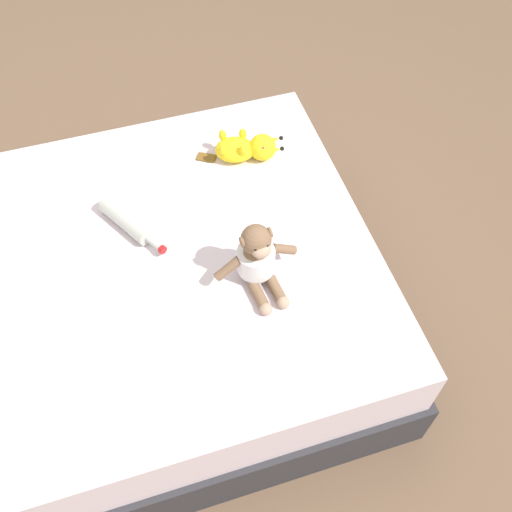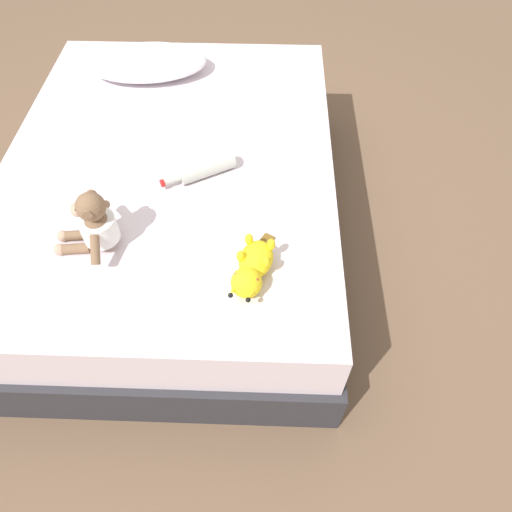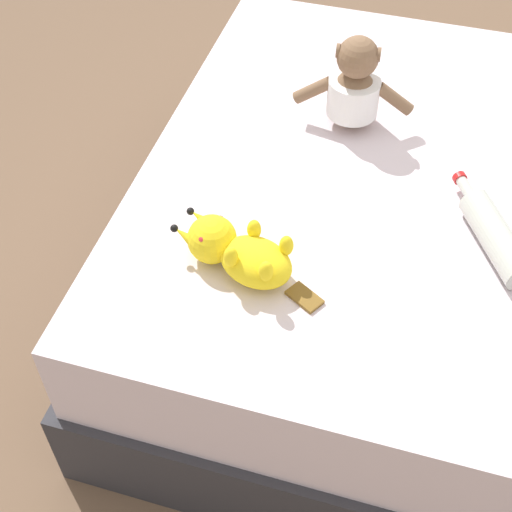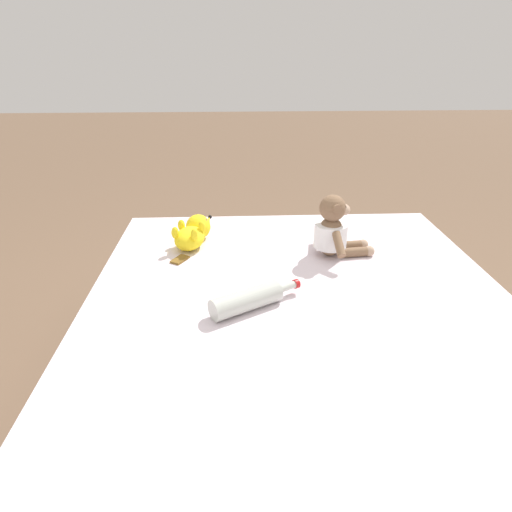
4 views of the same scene
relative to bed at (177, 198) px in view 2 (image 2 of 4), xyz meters
name	(u,v)px [view 2 (image 2 of 4)]	position (x,y,z in m)	size (l,w,h in m)	color
ground_plane	(183,233)	(0.00, 0.00, -0.24)	(16.00, 16.00, 0.00)	brown
bed	(177,198)	(0.00, 0.00, 0.00)	(1.38, 1.85, 0.49)	#2D2D33
pillow	(147,62)	(-0.18, 0.60, 0.31)	(0.60, 0.37, 0.12)	white
plush_monkey	(95,226)	(-0.16, -0.47, 0.34)	(0.24, 0.29, 0.24)	brown
plush_yellow_creature	(252,268)	(0.37, -0.60, 0.30)	(0.16, 0.33, 0.10)	yellow
glass_bottle	(205,168)	(0.17, -0.11, 0.28)	(0.29, 0.19, 0.07)	#B7BCB2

